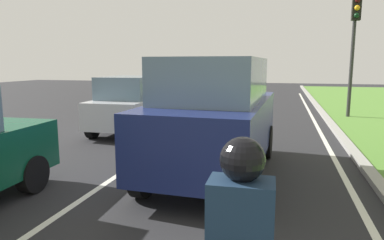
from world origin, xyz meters
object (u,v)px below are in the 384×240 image
(rider_person, at_px, (241,223))
(traffic_light_near_right, at_px, (354,33))
(car_suv_ahead, at_px, (215,116))
(car_hatchback_far, at_px, (132,105))

(rider_person, height_order, traffic_light_near_right, traffic_light_near_right)
(car_suv_ahead, xyz_separation_m, rider_person, (1.02, -4.51, 0.02))
(car_suv_ahead, xyz_separation_m, traffic_light_near_right, (3.84, 8.41, 2.17))
(car_hatchback_far, relative_size, rider_person, 3.22)
(car_suv_ahead, bearing_deg, rider_person, -75.07)
(rider_person, bearing_deg, car_hatchback_far, 117.01)
(rider_person, relative_size, traffic_light_near_right, 0.24)
(car_hatchback_far, bearing_deg, traffic_light_near_right, 31.53)
(car_suv_ahead, height_order, rider_person, car_suv_ahead)
(car_suv_ahead, relative_size, traffic_light_near_right, 0.94)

